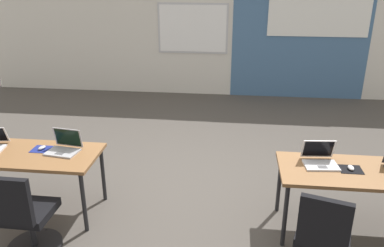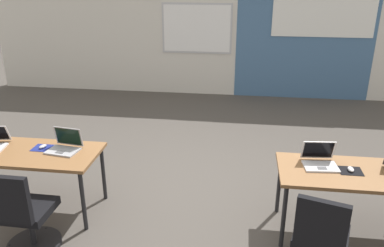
# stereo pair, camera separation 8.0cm
# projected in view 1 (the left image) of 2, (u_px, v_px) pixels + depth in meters

# --- Properties ---
(ground_plane) EXTENTS (24.00, 24.00, 0.00)m
(ground_plane) POSITION_uv_depth(u_px,v_px,m) (192.00, 191.00, 4.78)
(ground_plane) COLOR #47423D
(back_wall_assembly) EXTENTS (10.00, 0.27, 2.80)m
(back_wall_assembly) POSITION_uv_depth(u_px,v_px,m) (217.00, 29.00, 8.14)
(back_wall_assembly) COLOR silver
(back_wall_assembly) RESTS_ON ground
(desk_near_left) EXTENTS (1.60, 0.70, 0.72)m
(desk_near_left) POSITION_uv_depth(u_px,v_px,m) (25.00, 158.00, 4.17)
(desk_near_left) COLOR brown
(desk_near_left) RESTS_ON ground
(desk_near_right) EXTENTS (1.60, 0.70, 0.72)m
(desk_near_right) POSITION_uv_depth(u_px,v_px,m) (361.00, 176.00, 3.80)
(desk_near_right) COLOR brown
(desk_near_right) RESTS_ON ground
(laptop_near_right_inner) EXTENTS (0.36, 0.33, 0.23)m
(laptop_near_right_inner) POSITION_uv_depth(u_px,v_px,m) (320.00, 159.00, 3.89)
(laptop_near_right_inner) COLOR silver
(laptop_near_right_inner) RESTS_ON desk_near_right
(mousepad_near_right_inner) EXTENTS (0.22, 0.19, 0.00)m
(mousepad_near_right_inner) POSITION_uv_depth(u_px,v_px,m) (351.00, 169.00, 3.80)
(mousepad_near_right_inner) COLOR black
(mousepad_near_right_inner) RESTS_ON desk_near_right
(mouse_near_right_inner) EXTENTS (0.06, 0.10, 0.03)m
(mouse_near_right_inner) POSITION_uv_depth(u_px,v_px,m) (351.00, 168.00, 3.79)
(mouse_near_right_inner) COLOR silver
(mouse_near_right_inner) RESTS_ON mousepad_near_right_inner
(chair_near_right_inner) EXTENTS (0.55, 0.60, 0.92)m
(chair_near_right_inner) POSITION_uv_depth(u_px,v_px,m) (322.00, 244.00, 3.29)
(chair_near_right_inner) COLOR black
(chair_near_right_inner) RESTS_ON ground
(laptop_near_left_inner) EXTENTS (0.37, 0.32, 0.24)m
(laptop_near_left_inner) POSITION_uv_depth(u_px,v_px,m) (64.00, 147.00, 4.17)
(laptop_near_left_inner) COLOR #9E9EA3
(laptop_near_left_inner) RESTS_ON desk_near_left
(mousepad_near_left_inner) EXTENTS (0.22, 0.19, 0.00)m
(mousepad_near_left_inner) POSITION_uv_depth(u_px,v_px,m) (42.00, 149.00, 4.23)
(mousepad_near_left_inner) COLOR navy
(mousepad_near_left_inner) RESTS_ON desk_near_left
(mouse_near_left_inner) EXTENTS (0.08, 0.11, 0.03)m
(mouse_near_left_inner) POSITION_uv_depth(u_px,v_px,m) (42.00, 148.00, 4.22)
(mouse_near_left_inner) COLOR #B2B2B7
(mouse_near_left_inner) RESTS_ON mousepad_near_left_inner
(chair_near_left_inner) EXTENTS (0.52, 0.54, 0.92)m
(chair_near_left_inner) POSITION_uv_depth(u_px,v_px,m) (26.00, 220.00, 3.60)
(chair_near_left_inner) COLOR black
(chair_near_left_inner) RESTS_ON ground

